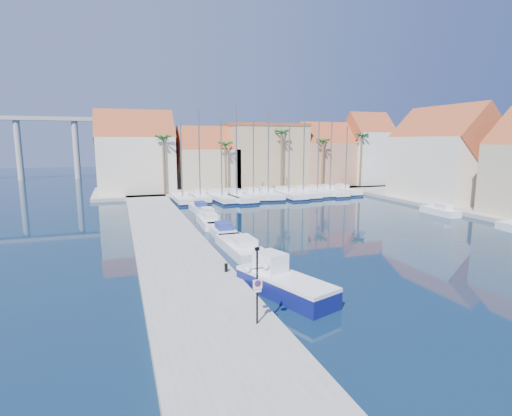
{
  "coord_description": "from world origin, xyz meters",
  "views": [
    {
      "loc": [
        -12.89,
        -22.23,
        8.88
      ],
      "look_at": [
        -1.45,
        10.86,
        3.0
      ],
      "focal_mm": 28.0,
      "sensor_mm": 36.0,
      "label": 1
    }
  ],
  "objects": [
    {
      "name": "shore_east",
      "position": [
        32.0,
        15.0,
        0.25
      ],
      "size": [
        12.0,
        60.0,
        0.5
      ],
      "primitive_type": "cube",
      "color": "gray",
      "rests_on": "ground"
    },
    {
      "name": "building_1",
      "position": [
        2.0,
        47.0,
        5.3
      ],
      "size": [
        10.3,
        8.0,
        11.0
      ],
      "color": "#C5B28B",
      "rests_on": "shore_north"
    },
    {
      "name": "shore_north",
      "position": [
        10.0,
        48.0,
        0.25
      ],
      "size": [
        54.0,
        16.0,
        0.5
      ],
      "primitive_type": "cube",
      "color": "gray",
      "rests_on": "ground"
    },
    {
      "name": "sailboat_10",
      "position": [
        23.2,
        36.52,
        0.6
      ],
      "size": [
        2.26,
        8.28,
        11.39
      ],
      "rotation": [
        0.0,
        0.0,
        0.01
      ],
      "color": "white",
      "rests_on": "ground"
    },
    {
      "name": "palm_3",
      "position": [
        22.0,
        42.0,
        8.61
      ],
      "size": [
        2.6,
        2.6,
        9.65
      ],
      "color": "brown",
      "rests_on": "shore_north"
    },
    {
      "name": "fishing_boat",
      "position": [
        -4.18,
        -1.81,
        0.77
      ],
      "size": [
        4.25,
        6.95,
        2.31
      ],
      "rotation": [
        0.0,
        0.0,
        0.34
      ],
      "color": "#0F1457",
      "rests_on": "ground"
    },
    {
      "name": "motorboat_west_4",
      "position": [
        -3.35,
        27.17,
        0.51
      ],
      "size": [
        1.94,
        5.43,
        1.4
      ],
      "rotation": [
        0.0,
        0.0,
        0.04
      ],
      "color": "white",
      "rests_on": "ground"
    },
    {
      "name": "sailboat_4",
      "position": [
        6.87,
        36.58,
        0.58
      ],
      "size": [
        3.1,
        9.62,
        11.93
      ],
      "rotation": [
        0.0,
        0.0,
        -0.06
      ],
      "color": "white",
      "rests_on": "ground"
    },
    {
      "name": "sailboat_2",
      "position": [
        1.51,
        35.68,
        0.58
      ],
      "size": [
        3.49,
        10.38,
        12.13
      ],
      "rotation": [
        0.0,
        0.0,
        0.08
      ],
      "color": "white",
      "rests_on": "ground"
    },
    {
      "name": "sailboat_7",
      "position": [
        15.2,
        36.23,
        0.59
      ],
      "size": [
        2.72,
        9.82,
        13.02
      ],
      "rotation": [
        0.0,
        0.0,
        -0.01
      ],
      "color": "white",
      "rests_on": "ground"
    },
    {
      "name": "building_6",
      "position": [
        32.0,
        24.0,
        6.52
      ],
      "size": [
        9.0,
        14.3,
        13.5
      ],
      "color": "beige",
      "rests_on": "shore_east"
    },
    {
      "name": "palm_4",
      "position": [
        30.0,
        42.0,
        9.55
      ],
      "size": [
        2.6,
        2.6,
        10.65
      ],
      "color": "brown",
      "rests_on": "shore_north"
    },
    {
      "name": "palm_0",
      "position": [
        -6.0,
        42.0,
        9.08
      ],
      "size": [
        2.6,
        2.6,
        10.15
      ],
      "color": "brown",
      "rests_on": "shore_north"
    },
    {
      "name": "palm_2",
      "position": [
        14.0,
        42.0,
        10.02
      ],
      "size": [
        2.6,
        2.6,
        11.15
      ],
      "color": "brown",
      "rests_on": "shore_north"
    },
    {
      "name": "building_4",
      "position": [
        34.0,
        46.0,
        6.97
      ],
      "size": [
        8.3,
        8.0,
        14.0
      ],
      "color": "silver",
      "rests_on": "shore_north"
    },
    {
      "name": "sailboat_9",
      "position": [
        20.05,
        36.21,
        0.59
      ],
      "size": [
        2.68,
        9.5,
        11.94
      ],
      "rotation": [
        0.0,
        0.0,
        0.02
      ],
      "color": "white",
      "rests_on": "ground"
    },
    {
      "name": "bollard",
      "position": [
        -6.6,
        1.92,
        0.77
      ],
      "size": [
        0.22,
        0.22,
        0.55
      ],
      "primitive_type": "cylinder",
      "color": "black",
      "rests_on": "quay_west"
    },
    {
      "name": "sailboat_0",
      "position": [
        -4.2,
        36.27,
        0.58
      ],
      "size": [
        2.63,
        9.24,
        11.33
      ],
      "rotation": [
        0.0,
        0.0,
        0.02
      ],
      "color": "white",
      "rests_on": "ground"
    },
    {
      "name": "sailboat_5",
      "position": [
        9.25,
        36.43,
        0.6
      ],
      "size": [
        3.1,
        10.06,
        13.55
      ],
      "rotation": [
        0.0,
        0.0,
        -0.05
      ],
      "color": "white",
      "rests_on": "ground"
    },
    {
      "name": "motorboat_east_1",
      "position": [
        24.0,
        15.63,
        0.51
      ],
      "size": [
        1.65,
        5.14,
        1.4
      ],
      "rotation": [
        0.0,
        0.0,
        -0.0
      ],
      "color": "white",
      "rests_on": "ground"
    },
    {
      "name": "sailboat_3",
      "position": [
        3.79,
        35.67,
        0.58
      ],
      "size": [
        3.9,
        11.52,
        14.07
      ],
      "rotation": [
        0.0,
        0.0,
        0.08
      ],
      "color": "white",
      "rests_on": "ground"
    },
    {
      "name": "building_0",
      "position": [
        -10.0,
        47.0,
        6.52
      ],
      "size": [
        12.3,
        9.0,
        13.5
      ],
      "color": "beige",
      "rests_on": "shore_north"
    },
    {
      "name": "palm_1",
      "position": [
        4.0,
        42.0,
        8.14
      ],
      "size": [
        2.6,
        2.6,
        9.15
      ],
      "color": "brown",
      "rests_on": "shore_north"
    },
    {
      "name": "lamp_post",
      "position": [
        -7.15,
        -5.78,
        2.91
      ],
      "size": [
        1.25,
        0.43,
        3.68
      ],
      "rotation": [
        0.0,
        0.0,
        0.1
      ],
      "color": "black",
      "rests_on": "quay_west"
    },
    {
      "name": "sailboat_8",
      "position": [
        17.85,
        36.33,
        0.62
      ],
      "size": [
        2.56,
        8.47,
        12.43
      ],
      "rotation": [
        0.0,
        0.0,
        0.04
      ],
      "color": "white",
      "rests_on": "ground"
    },
    {
      "name": "motorboat_west_1",
      "position": [
        -3.83,
        13.69,
        0.51
      ],
      "size": [
        2.04,
        5.99,
        1.4
      ],
      "rotation": [
        0.0,
        0.0,
        -0.02
      ],
      "color": "white",
      "rests_on": "ground"
    },
    {
      "name": "motorboat_west_2",
      "position": [
        -4.0,
        18.71,
        0.51
      ],
      "size": [
        2.1,
        6.05,
        1.4
      ],
      "rotation": [
        0.0,
        0.0,
        -0.03
      ],
      "color": "white",
      "rests_on": "ground"
    },
    {
      "name": "ground",
      "position": [
        0.0,
        0.0,
        0.0
      ],
      "size": [
        260.0,
        260.0,
        0.0
      ],
      "primitive_type": "plane",
      "color": "#081B30",
      "rests_on": "ground"
    },
    {
      "name": "motorboat_west_3",
      "position": [
        -3.48,
        22.31,
        0.51
      ],
      "size": [
        1.77,
        5.25,
        1.4
      ],
      "rotation": [
        0.0,
        0.0,
        0.02
      ],
      "color": "white",
      "rests_on": "ground"
    },
    {
      "name": "motorboat_west_0",
      "position": [
        -3.87,
        7.63,
        0.51
      ],
      "size": [
        2.5,
        7.25,
        1.4
      ],
      "rotation": [
        0.0,
        0.0,
        0.03
      ],
      "color": "white",
      "rests_on": "ground"
    },
    {
      "name": "building_2",
      "position": [
        13.0,
        48.0,
        6.26
      ],
      "size": [
        14.2,
        10.2,
        11.5
      ],
      "color": "tan",
      "rests_on": "shore_north"
    },
    {
      "name": "building_3",
      "position": [
        25.0,
        47.0,
        5.86
      ],
      "size": [
        10.3,
        8.0,
        12.0
      ],
      "color": "#B07A59",
      "rests_on": "shore_north"
    },
    {
      "name": "sailboat_1",
      "position": [
        -1.42,
        36.92,
        0.62
      ],
      "size": [
        2.73,
        8.7,
        13.24
      ],
      "rotation": [
        0.0,
        0.0,
        -0.05
      ],
      "color": "white",
      "rests_on": "ground"
    },
    {
      "name": "sailboat_6",
      "position": [
        12.44,
        35.8,
        0.56
      ],
      "size": [
        2.81,
        10.16,
        11.03
      ],
      "rotation": [
        0.0,
        0.0,
        0.01
      ],
      "color": "white",
      "rests_on": "ground"
    },
    {
      "name": "quay_west",
      "position": [
        -9.0,
        13.5,
        0.25
      ],
      "size": [
        6.0,
        77.0,
        0.5
      ],
      "primitive_type": "cube",
      "color": "gray",
      "rests_on": "ground"
    }
  ]
}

